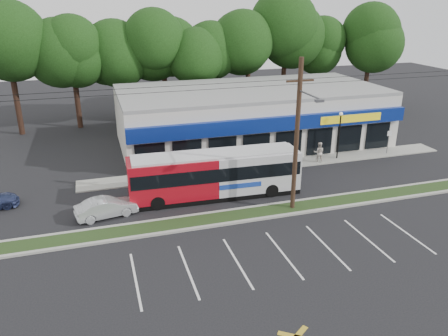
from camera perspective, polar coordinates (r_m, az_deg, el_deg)
name	(u,v)px	position (r m, az deg, el deg)	size (l,w,h in m)	color
ground	(256,222)	(27.98, 4.18, -7.00)	(120.00, 120.00, 0.00)	black
grass_strip	(250,214)	(28.78, 3.47, -6.00)	(40.00, 1.60, 0.12)	#223716
curb_south	(255,220)	(28.08, 4.07, -6.74)	(40.00, 0.25, 0.14)	#9E9E93
curb_north	(246,208)	(29.49, 2.89, -5.26)	(40.00, 0.25, 0.14)	#9E9E93
sidewalk	(273,165)	(37.31, 6.42, 0.42)	(32.00, 2.20, 0.10)	#9E9E93
strip_mall	(251,115)	(42.83, 3.54, 6.90)	(25.00, 12.55, 5.30)	beige
utility_pole	(295,132)	(27.80, 9.26, 4.66)	(50.00, 2.77, 10.00)	black
lamp_post	(339,130)	(39.02, 14.85, 4.83)	(0.30, 0.30, 4.25)	black
sign_post	(389,138)	(41.95, 20.72, 3.68)	(0.45, 0.10, 2.23)	#59595E
tree_line	(208,45)	(50.88, -2.06, 15.79)	(46.76, 6.76, 11.83)	black
metrobus	(215,174)	(30.72, -1.18, -0.73)	(12.21, 3.03, 3.26)	#A20C18
car_dark	(272,159)	(36.51, 6.34, 1.18)	(1.84, 4.58, 1.56)	black
car_silver	(106,208)	(29.26, -15.13, -5.01)	(1.36, 3.90, 1.29)	#ABAFB3
pedestrian_a	(270,169)	(34.19, 6.03, -0.14)	(0.60, 0.40, 1.65)	silver
pedestrian_b	(319,152)	(38.30, 12.28, 2.00)	(0.90, 0.70, 1.84)	beige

